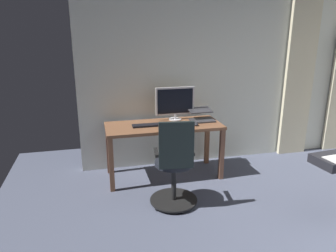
% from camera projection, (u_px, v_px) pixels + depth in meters
% --- Properties ---
extents(back_room_partition, '(5.84, 0.10, 2.75)m').
position_uv_depth(back_room_partition, '(269.00, 70.00, 4.93)').
color(back_room_partition, silver).
rests_on(back_room_partition, ground).
extents(curtain_right_panel, '(0.48, 0.06, 2.58)m').
position_uv_depth(curtain_right_panel, '(299.00, 76.00, 4.96)').
color(curtain_right_panel, beige).
rests_on(curtain_right_panel, ground).
extents(desk, '(1.56, 0.64, 0.75)m').
position_uv_depth(desk, '(164.00, 131.00, 4.29)').
color(desk, brown).
rests_on(desk, ground).
extents(office_chair, '(0.56, 0.56, 1.06)m').
position_uv_depth(office_chair, '(175.00, 168.00, 3.56)').
color(office_chair, black).
rests_on(office_chair, ground).
extents(computer_monitor, '(0.55, 0.18, 0.46)m').
position_uv_depth(computer_monitor, '(175.00, 102.00, 4.43)').
color(computer_monitor, silver).
rests_on(computer_monitor, desk).
extents(computer_keyboard, '(0.40, 0.13, 0.02)m').
position_uv_depth(computer_keyboard, '(147.00, 125.00, 4.18)').
color(computer_keyboard, black).
rests_on(computer_keyboard, desk).
extents(laptop, '(0.33, 0.35, 0.16)m').
position_uv_depth(laptop, '(201.00, 116.00, 4.44)').
color(laptop, '#333338').
rests_on(laptop, desk).
extents(computer_mouse, '(0.06, 0.10, 0.04)m').
position_uv_depth(computer_mouse, '(196.00, 124.00, 4.21)').
color(computer_mouse, '#232328').
rests_on(computer_mouse, desk).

